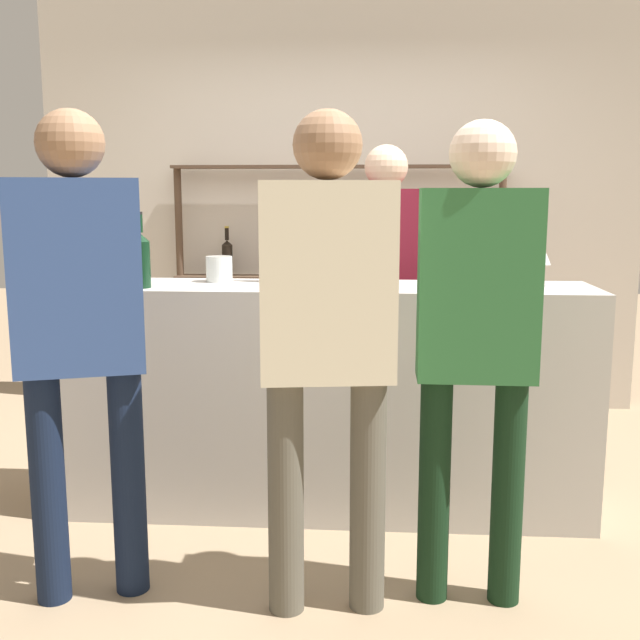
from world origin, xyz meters
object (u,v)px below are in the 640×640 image
Objects in this scene: counter_bottle_1 at (273,255)px; wine_glass at (543,257)px; customer_left at (80,319)px; ice_bucket at (490,262)px; counter_bottle_2 at (140,258)px; cork_jar at (219,269)px; counter_bottle_0 at (352,256)px; server_behind_counter at (385,278)px; customer_right at (477,325)px; customer_center at (327,327)px.

wine_glass is (1.25, -0.07, 0.00)m from counter_bottle_1.
ice_bucket is at bearing -76.62° from customer_left.
cork_jar is at bearing 40.15° from counter_bottle_2.
counter_bottle_1 is (-0.38, 0.08, -0.00)m from counter_bottle_0.
cork_jar is 0.07× the size of server_behind_counter.
server_behind_counter is at bearing 42.51° from counter_bottle_1.
counter_bottle_2 is at bearing -18.17° from customer_left.
counter_bottle_1 is 0.19× the size of customer_right.
counter_bottle_1 reaches higher than wine_glass.
server_behind_counter reaches higher than counter_bottle_1.
server_behind_counter reaches higher than customer_right.
customer_left is at bearing -90.09° from counter_bottle_2.
server_behind_counter reaches higher than ice_bucket.
server_behind_counter is (-0.71, 0.57, -0.16)m from wine_glass.
counter_bottle_1 is 1.58× the size of ice_bucket.
ice_bucket is 0.12× the size of customer_center.
server_behind_counter is (0.54, 0.49, -0.16)m from counter_bottle_1.
counter_bottle_1 is 1.26m from customer_right.
customer_center is at bearing -72.47° from counter_bottle_1.
counter_bottle_2 is 0.19× the size of customer_right.
counter_bottle_0 is at bearing -6.08° from cork_jar.
customer_center reaches higher than wine_glass.
customer_center is (-0.93, -0.94, -0.17)m from wine_glass.
server_behind_counter is at bearing 34.81° from counter_bottle_2.
cork_jar is 0.07× the size of customer_right.
customer_left is at bearing -136.22° from counter_bottle_0.
ice_bucket is 1.63× the size of cork_jar.
customer_left is (-1.10, -1.48, 0.01)m from server_behind_counter.
customer_center is at bearing -110.06° from customer_left.
cork_jar is at bearing 51.12° from customer_right.
customer_center reaches higher than cork_jar.
ice_bucket is (0.64, 0.06, -0.03)m from counter_bottle_0.
wine_glass is at bearing -81.30° from customer_left.
wine_glass is at bearing -3.34° from counter_bottle_1.
customer_right is at bearing -87.10° from customer_center.
wine_glass is at bearing 6.25° from counter_bottle_2.
server_behind_counter is at bearing 32.57° from cork_jar.
customer_left is at bearing -107.38° from cork_jar.
counter_bottle_2 is 2.67× the size of cork_jar.
counter_bottle_0 is 1.65× the size of ice_bucket.
customer_left reaches higher than counter_bottle_2.
customer_left reaches higher than wine_glass.
ice_bucket is 0.12× the size of customer_right.
wine_glass is 0.10× the size of customer_left.
counter_bottle_1 is 0.62m from counter_bottle_2.
counter_bottle_2 is 0.19× the size of customer_left.
counter_bottle_1 is 1.25m from wine_glass.
customer_left is at bearing 80.25° from customer_center.
ice_bucket is 0.92m from customer_right.
cork_jar is 1.16m from customer_center.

